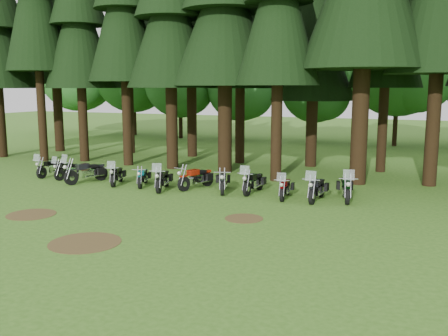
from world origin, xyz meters
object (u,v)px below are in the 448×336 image
Objects in this scene: motorcycle_6 at (196,179)px; motorcycle_9 at (285,189)px; motorcycle_0 at (52,168)px; motorcycle_10 at (317,189)px; motorcycle_11 at (346,189)px; motorcycle_7 at (223,182)px; motorcycle_2 at (86,173)px; motorcycle_4 at (143,177)px; motorcycle_8 at (253,183)px; motorcycle_1 at (71,171)px; motorcycle_3 at (117,176)px; motorcycle_5 at (162,180)px.

motorcycle_9 is (4.37, -0.39, -0.05)m from motorcycle_6.
motorcycle_10 is at bearing 2.50° from motorcycle_0.
motorcycle_11 reaches higher than motorcycle_10.
motorcycle_7 is (9.85, -0.12, 0.02)m from motorcycle_0.
motorcycle_4 is at bearing 27.89° from motorcycle_2.
motorcycle_9 is (10.02, 0.39, -0.09)m from motorcycle_2.
motorcycle_7 is (4.05, 0.22, 0.06)m from motorcycle_4.
motorcycle_2 reaches higher than motorcycle_9.
motorcycle_11 reaches higher than motorcycle_4.
motorcycle_8 reaches higher than motorcycle_9.
motorcycle_0 is at bearing -161.44° from motorcycle_6.
motorcycle_8 is at bearing -15.79° from motorcycle_4.
motorcycle_11 is at bearing -17.04° from motorcycle_7.
motorcycle_1 is 0.91× the size of motorcycle_8.
motorcycle_8 reaches higher than motorcycle_4.
motorcycle_3 is 8.37m from motorcycle_9.
motorcycle_10 is (5.71, -0.32, 0.01)m from motorcycle_6.
motorcycle_8 is (5.42, 0.47, 0.06)m from motorcycle_4.
motorcycle_9 is (1.59, -0.48, -0.04)m from motorcycle_8.
motorcycle_3 is at bearing 175.20° from motorcycle_9.
motorcycle_7 is at bearing -166.81° from motorcycle_8.
motorcycle_11 is at bearing 4.61° from motorcycle_0.
motorcycle_11 reaches higher than motorcycle_8.
motorcycle_11 reaches higher than motorcycle_3.
motorcycle_4 is at bearing 10.40° from motorcycle_1.
motorcycle_5 is at bearing -3.09° from motorcycle_0.
motorcycle_5 reaches higher than motorcycle_7.
motorcycle_11 is (1.10, 0.54, 0.02)m from motorcycle_10.
motorcycle_6 is (1.28, 0.89, -0.00)m from motorcycle_5.
motorcycle_7 is at bearing 169.76° from motorcycle_9.
motorcycle_1 is at bearing 177.89° from motorcycle_2.
motorcycle_3 reaches higher than motorcycle_7.
motorcycle_1 is 0.99× the size of motorcycle_9.
motorcycle_3 is at bearing -3.00° from motorcycle_0.
motorcycle_11 reaches higher than motorcycle_0.
motorcycle_3 is 2.73m from motorcycle_5.
motorcycle_0 is 0.88× the size of motorcycle_2.
motorcycle_7 is 1.06× the size of motorcycle_9.
motorcycle_4 is 0.80× the size of motorcycle_11.
motorcycle_2 is at bearing 171.22° from motorcycle_11.
motorcycle_4 is 7.01m from motorcycle_9.
motorcycle_2 is at bearing 176.27° from motorcycle_9.
motorcycle_11 is at bearing 24.99° from motorcycle_2.
motorcycle_6 is at bearing 168.48° from motorcycle_11.
motorcycle_8 reaches higher than motorcycle_3.
motorcycle_6 is 0.97× the size of motorcycle_10.
motorcycle_1 reaches higher than motorcycle_7.
motorcycle_10 reaches higher than motorcycle_6.
motorcycle_4 is at bearing 174.00° from motorcycle_9.
motorcycle_7 is (5.41, 0.39, 0.03)m from motorcycle_3.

